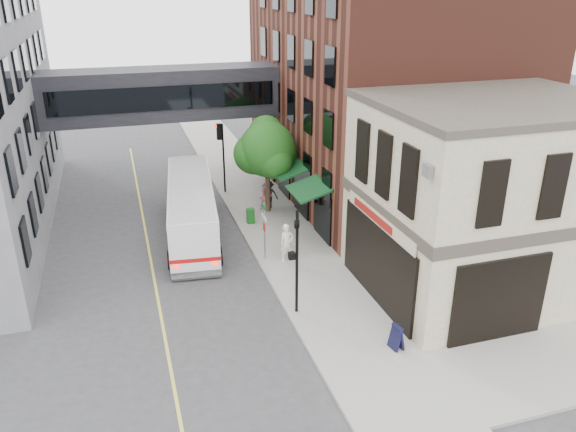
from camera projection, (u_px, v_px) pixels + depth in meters
ground at (303, 343)px, 21.43m from camera, size 120.00×120.00×0.00m
sidewalk_main at (261, 206)px, 34.28m from camera, size 4.00×60.00×0.15m
corner_building at (487, 198)px, 24.02m from camera, size 10.19×8.12×8.45m
brick_building at (379, 83)px, 34.67m from camera, size 13.76×18.00×14.00m
skyway_bridge at (162, 94)px, 33.96m from camera, size 14.00×3.18×3.00m
traffic_signal_near at (296, 250)px, 22.14m from camera, size 0.44×0.22×4.60m
traffic_signal_far at (221, 144)px, 35.19m from camera, size 0.53×0.28×4.50m
street_sign_pole at (264, 226)px, 26.96m from camera, size 0.08×0.75×3.00m
street_tree at (266, 149)px, 32.17m from camera, size 3.80×3.20×5.60m
lane_marking at (149, 250)px, 28.87m from camera, size 0.12×40.00×0.01m
bus at (191, 207)px, 30.08m from camera, size 3.58×10.84×2.86m
pedestrian_a at (287, 243)px, 27.08m from camera, size 0.77×0.57×1.92m
pedestrian_b at (265, 197)px, 33.37m from camera, size 0.81×0.66×1.56m
pedestrian_c at (269, 194)px, 33.64m from camera, size 1.24×1.01×1.67m
newspaper_box at (251, 216)px, 31.61m from camera, size 0.45×0.40×0.85m
sandwich_board at (397, 337)px, 20.72m from camera, size 0.45×0.61×0.98m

